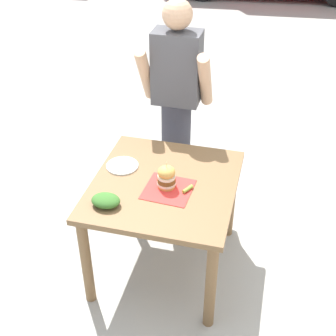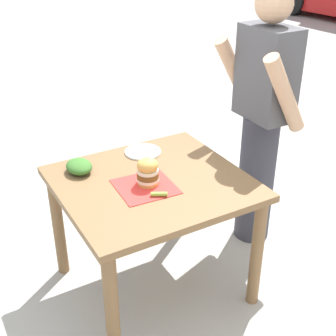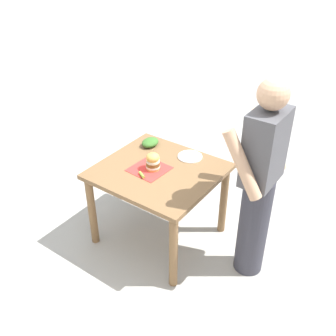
{
  "view_description": "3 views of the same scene",
  "coord_description": "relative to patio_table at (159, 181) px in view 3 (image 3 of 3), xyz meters",
  "views": [
    {
      "loc": [
        0.63,
        -2.37,
        2.57
      ],
      "look_at": [
        0.0,
        0.1,
        0.79
      ],
      "focal_mm": 50.0,
      "sensor_mm": 36.0,
      "label": 1
    },
    {
      "loc": [
        1.96,
        -1.02,
        2.01
      ],
      "look_at": [
        0.0,
        0.1,
        0.79
      ],
      "focal_mm": 50.0,
      "sensor_mm": 36.0,
      "label": 2
    },
    {
      "loc": [
        2.25,
        1.69,
        2.55
      ],
      "look_at": [
        0.0,
        0.1,
        0.79
      ],
      "focal_mm": 42.0,
      "sensor_mm": 36.0,
      "label": 3
    }
  ],
  "objects": [
    {
      "name": "diner_across_table",
      "position": [
        -0.12,
        0.85,
        0.26
      ],
      "size": [
        0.55,
        0.35,
        1.69
      ],
      "color": "#33333D",
      "rests_on": "ground"
    },
    {
      "name": "sandwich",
      "position": [
        0.03,
        -0.04,
        0.2
      ],
      "size": [
        0.12,
        0.12,
        0.19
      ],
      "color": "gold",
      "rests_on": "serving_paper"
    },
    {
      "name": "serving_paper",
      "position": [
        0.04,
        -0.06,
        0.12
      ],
      "size": [
        0.32,
        0.32,
        0.0
      ],
      "primitive_type": "cube",
      "rotation": [
        0.0,
        0.0,
        -0.06
      ],
      "color": "red",
      "rests_on": "patio_table"
    },
    {
      "name": "ground_plane",
      "position": [
        0.0,
        0.0,
        -0.62
      ],
      "size": [
        80.0,
        80.0,
        0.0
      ],
      "primitive_type": "plane",
      "color": "#ADAAA3"
    },
    {
      "name": "patio_table",
      "position": [
        0.0,
        0.0,
        0.0
      ],
      "size": [
        0.93,
        1.0,
        0.74
      ],
      "color": "brown",
      "rests_on": "ground"
    },
    {
      "name": "side_salad",
      "position": [
        -0.29,
        -0.31,
        0.16
      ],
      "size": [
        0.18,
        0.14,
        0.07
      ],
      "primitive_type": "ellipsoid",
      "color": "#386B28",
      "rests_on": "patio_table"
    },
    {
      "name": "side_plate_with_forks",
      "position": [
        -0.33,
        0.11,
        0.13
      ],
      "size": [
        0.22,
        0.22,
        0.02
      ],
      "color": "white",
      "rests_on": "patio_table"
    },
    {
      "name": "pickle_spear",
      "position": [
        0.17,
        -0.05,
        0.14
      ],
      "size": [
        0.06,
        0.09,
        0.02
      ],
      "primitive_type": "cylinder",
      "rotation": [
        0.0,
        1.57,
        1.07
      ],
      "color": "#8EA83D",
      "rests_on": "serving_paper"
    }
  ]
}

